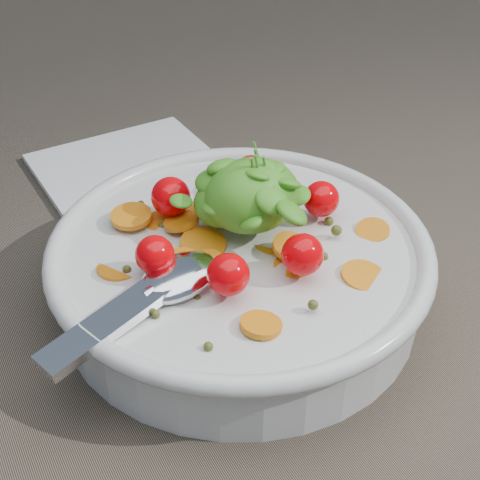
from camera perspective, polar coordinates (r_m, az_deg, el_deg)
name	(u,v)px	position (r m, az deg, el deg)	size (l,w,h in m)	color
ground	(224,277)	(0.53, -1.35, -3.19)	(6.00, 6.00, 0.00)	brown
bowl	(240,265)	(0.49, -0.03, -2.14)	(0.30, 0.28, 0.12)	silver
napkin	(129,168)	(0.67, -9.42, 6.11)	(0.17, 0.15, 0.01)	white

